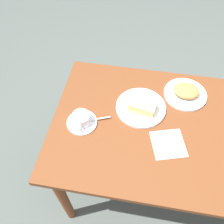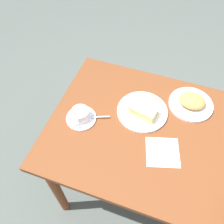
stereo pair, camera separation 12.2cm
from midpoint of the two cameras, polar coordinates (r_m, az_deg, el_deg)
ground_plane at (r=1.91m, az=12.99°, el=-18.00°), size 6.00×6.00×0.00m
dining_table at (r=1.31m, az=18.32°, el=-8.68°), size 1.34×0.77×0.76m
sandwich_plate at (r=1.26m, az=9.81°, el=-0.06°), size 0.26×0.26×0.01m
sandwich_front at (r=1.23m, az=10.13°, el=0.16°), size 0.15×0.10×0.05m
coffee_saucer at (r=1.23m, az=-4.41°, el=-1.65°), size 0.15×0.15×0.01m
coffee_cup at (r=1.20m, az=-4.53°, el=-0.76°), size 0.09×0.11×0.06m
spoon at (r=1.22m, az=-0.75°, el=-1.35°), size 0.10×0.05×0.01m
side_plate at (r=1.36m, az=20.38°, el=1.53°), size 0.23×0.23×0.01m
side_food_pile at (r=1.34m, az=20.73°, el=2.29°), size 0.14×0.11×0.04m
napkin at (r=1.17m, az=14.71°, el=-9.29°), size 0.19×0.19×0.00m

